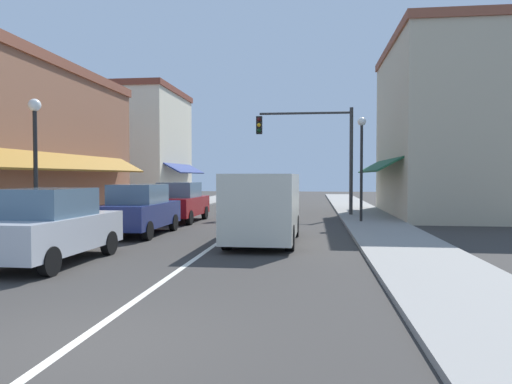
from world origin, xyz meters
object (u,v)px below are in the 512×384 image
Objects in this scene: parked_car_nearest_left at (50,226)px; parked_car_third_left at (180,202)px; van_in_lane at (264,205)px; street_lamp_left_near at (35,146)px; street_lamp_right_mid at (362,152)px; traffic_signal_mast_arm at (317,142)px; parked_car_second_left at (139,210)px.

parked_car_third_left is at bearing 90.56° from parked_car_nearest_left.
street_lamp_left_near is at bearing -164.75° from van_in_lane.
street_lamp_right_mid is (10.03, 7.82, 0.16)m from street_lamp_left_near.
street_lamp_right_mid reaches higher than parked_car_nearest_left.
traffic_signal_mast_arm reaches higher than van_in_lane.
parked_car_nearest_left is 0.91× the size of street_lamp_right_mid.
parked_car_second_left is 4.72m from van_in_lane.
traffic_signal_mast_arm reaches higher than street_lamp_left_near.
parked_car_nearest_left is at bearing -90.16° from parked_car_second_left.
parked_car_second_left is 0.79× the size of van_in_lane.
parked_car_nearest_left is 15.50m from traffic_signal_mast_arm.
traffic_signal_mast_arm is at bearing 54.14° from parked_car_second_left.
parked_car_second_left is at bearing -149.34° from street_lamp_right_mid.
traffic_signal_mast_arm is 4.09m from street_lamp_right_mid.
street_lamp_left_near reaches higher than van_in_lane.
parked_car_nearest_left is 0.75× the size of traffic_signal_mast_arm.
van_in_lane is at bearing -15.53° from parked_car_second_left.
traffic_signal_mast_arm is at bearing 30.63° from parked_car_third_left.
street_lamp_right_mid is at bearing -62.69° from traffic_signal_mast_arm.
parked_car_nearest_left is at bearing -137.38° from van_in_lane.
parked_car_third_left is at bearing -150.05° from traffic_signal_mast_arm.
traffic_signal_mast_arm reaches higher than parked_car_second_left.
parked_car_nearest_left is at bearing -90.26° from parked_car_third_left.
street_lamp_left_near is (-1.87, 2.46, 2.05)m from parked_car_nearest_left.
van_in_lane is 0.94× the size of traffic_signal_mast_arm.
street_lamp_right_mid is at bearing 31.41° from parked_car_second_left.
street_lamp_right_mid is (7.98, -0.05, 2.22)m from parked_car_third_left.
street_lamp_left_near is (-2.04, -7.87, 2.05)m from parked_car_third_left.
street_lamp_left_near is (-6.48, -1.72, 1.78)m from van_in_lane.
street_lamp_right_mid reaches higher than parked_car_second_left.
street_lamp_left_near is at bearing -142.05° from street_lamp_right_mid.
street_lamp_right_mid is (8.07, 4.78, 2.22)m from parked_car_second_left.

